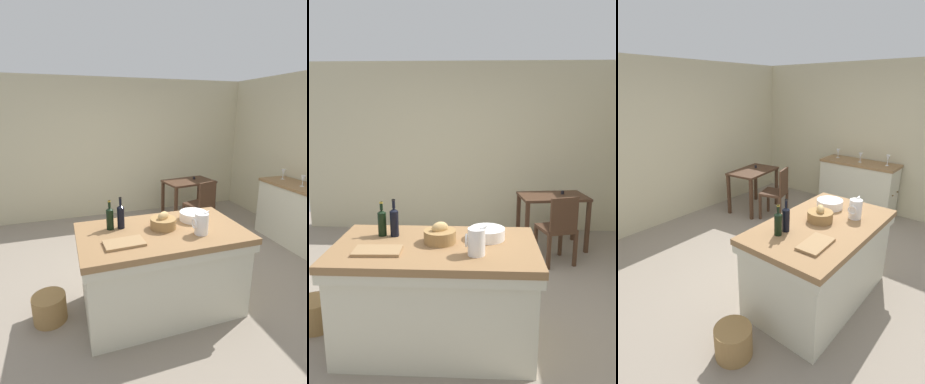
# 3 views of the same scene
# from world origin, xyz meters

# --- Properties ---
(ground_plane) EXTENTS (6.76, 6.76, 0.00)m
(ground_plane) POSITION_xyz_m (0.00, 0.00, 0.00)
(ground_plane) COLOR gray
(wall_back) EXTENTS (5.32, 0.12, 2.60)m
(wall_back) POSITION_xyz_m (0.00, 2.60, 1.30)
(wall_back) COLOR beige
(wall_back) RESTS_ON ground
(island_table) EXTENTS (1.63, 0.94, 0.87)m
(island_table) POSITION_xyz_m (-0.22, -0.43, 0.47)
(island_table) COLOR olive
(island_table) RESTS_ON ground
(side_cabinet) EXTENTS (0.52, 1.35, 0.94)m
(side_cabinet) POSITION_xyz_m (2.26, 0.29, 0.47)
(side_cabinet) COLOR olive
(side_cabinet) RESTS_ON ground
(writing_desk) EXTENTS (0.97, 0.68, 0.80)m
(writing_desk) POSITION_xyz_m (1.13, 1.81, 0.63)
(writing_desk) COLOR #472D1E
(writing_desk) RESTS_ON ground
(wooden_chair) EXTENTS (0.50, 0.50, 0.89)m
(wooden_chair) POSITION_xyz_m (1.10, 1.22, 0.48)
(wooden_chair) COLOR #472D1E
(wooden_chair) RESTS_ON ground
(pitcher) EXTENTS (0.17, 0.13, 0.25)m
(pitcher) POSITION_xyz_m (0.10, -0.62, 0.98)
(pitcher) COLOR white
(pitcher) RESTS_ON island_table
(wash_bowl) EXTENTS (0.29, 0.29, 0.09)m
(wash_bowl) POSITION_xyz_m (0.19, -0.28, 0.92)
(wash_bowl) COLOR white
(wash_bowl) RESTS_ON island_table
(bread_basket) EXTENTS (0.26, 0.26, 0.17)m
(bread_basket) POSITION_xyz_m (-0.19, -0.38, 0.94)
(bread_basket) COLOR olive
(bread_basket) RESTS_ON island_table
(cutting_board) EXTENTS (0.36, 0.22, 0.02)m
(cutting_board) POSITION_xyz_m (-0.64, -0.61, 0.89)
(cutting_board) COLOR #99754C
(cutting_board) RESTS_ON island_table
(wine_bottle_dark) EXTENTS (0.07, 0.07, 0.32)m
(wine_bottle_dark) POSITION_xyz_m (-0.59, -0.25, 1.00)
(wine_bottle_dark) COLOR black
(wine_bottle_dark) RESTS_ON island_table
(wine_bottle_amber) EXTENTS (0.07, 0.07, 0.30)m
(wine_bottle_amber) POSITION_xyz_m (-0.70, -0.24, 0.99)
(wine_bottle_amber) COLOR black
(wine_bottle_amber) RESTS_ON island_table
(wine_glass_left) EXTENTS (0.07, 0.07, 0.16)m
(wine_glass_left) POSITION_xyz_m (2.24, 0.28, 1.05)
(wine_glass_left) COLOR white
(wine_glass_left) RESTS_ON side_cabinet
(wine_glass_middle) EXTENTS (0.07, 0.07, 0.16)m
(wine_glass_middle) POSITION_xyz_m (2.30, 0.74, 1.05)
(wine_glass_middle) COLOR white
(wine_glass_middle) RESTS_ON side_cabinet
(wicker_hamper) EXTENTS (0.32, 0.32, 0.27)m
(wicker_hamper) POSITION_xyz_m (-1.34, -0.28, 0.14)
(wicker_hamper) COLOR olive
(wicker_hamper) RESTS_ON ground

